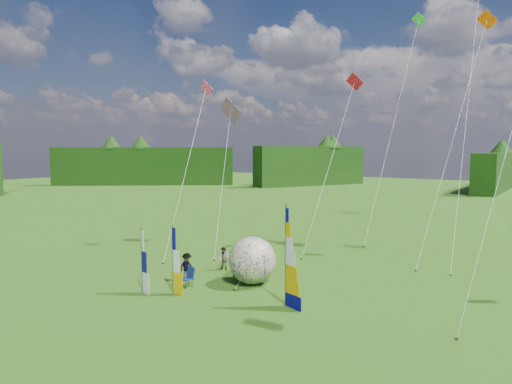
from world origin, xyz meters
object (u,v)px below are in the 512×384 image
Objects in this scene: side_banner_left at (173,261)px; camp_chair at (187,277)px; feather_banner_main at (285,257)px; spectator_b at (224,259)px; kite_whale at (468,101)px; bol_inflatable at (252,260)px; spectator_c at (187,266)px; spectator_a at (236,264)px; side_banner_far at (142,261)px; spectator_d at (254,262)px.

camp_chair is at bearing 101.69° from side_banner_left.
camp_chair is (-6.11, -0.63, -1.88)m from feather_banner_main.
kite_whale reaches higher than spectator_b.
side_banner_left is 1.32× the size of bol_inflatable.
bol_inflatable is 2.37× the size of camp_chair.
feather_banner_main reaches higher than bol_inflatable.
spectator_c is 0.07× the size of kite_whale.
side_banner_left is 4.64m from bol_inflatable.
feather_banner_main is 6.29m from side_banner_left.
feather_banner_main is at bearing -34.23° from spectator_b.
side_banner_far is at bearing -119.59° from spectator_a.
spectator_a is at bearing 83.72° from camp_chair.
side_banner_far reaches higher than spectator_c.
spectator_d reaches higher than camp_chair.
bol_inflatable is 0.12× the size of kite_whale.
spectator_b is at bearing -8.50° from spectator_c.
spectator_a is at bearing 171.47° from feather_banner_main.
feather_banner_main is at bearing -92.20° from kite_whale.
spectator_d is at bearing 79.08° from side_banner_far.
spectator_c is at bearing 67.26° from spectator_d.
side_banner_left reaches higher than side_banner_far.
kite_whale is (10.97, 17.36, 10.64)m from camp_chair.
spectator_d is (-4.51, 3.59, -1.60)m from feather_banner_main.
spectator_d is (2.24, 0.15, 0.10)m from spectator_b.
side_banner_far reaches higher than spectator_a.
spectator_b is (-1.70, 0.92, -0.13)m from spectator_a.
spectator_b is 2.25m from spectator_d.
feather_banner_main is 3.25× the size of spectator_b.
kite_whale is (9.37, 13.14, 10.36)m from spectator_d.
bol_inflatable is (3.92, 4.77, -0.35)m from side_banner_far.
side_banner_left is 2.10× the size of spectator_d.
camp_chair is at bearing -113.28° from spectator_a.
spectator_b reaches higher than camp_chair.
kite_whale is at bearing -35.94° from spectator_c.
spectator_a is 1.20m from spectator_d.
side_banner_left is (-5.99, -1.83, -0.65)m from feather_banner_main.
feather_banner_main is 5.85m from spectator_a.
bol_inflatable is 3.52m from spectator_b.
spectator_a is at bearing -35.62° from spectator_b.
side_banner_far reaches higher than spectator_b.
side_banner_far is 2.98× the size of camp_chair.
bol_inflatable is at bearing -65.88° from spectator_c.
side_banner_left is 5.42m from spectator_b.
spectator_a reaches higher than spectator_d.
spectator_d is 0.08× the size of kite_whale.
side_banner_far is 2.28× the size of spectator_b.
spectator_b is 20.51m from kite_whale.
feather_banner_main reaches higher than spectator_a.
camp_chair is (-1.07, -3.15, -0.31)m from spectator_a.
spectator_d is 19.17m from kite_whale.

